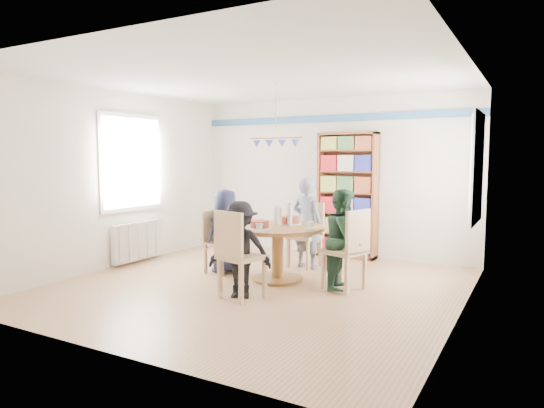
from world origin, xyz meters
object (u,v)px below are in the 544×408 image
Objects in this scene: chair_left at (217,238)px; bookshelf at (347,196)px; chair_near at (236,251)px; chair_far at (308,231)px; person_far at (307,223)px; dining_table at (278,240)px; chair_right at (350,246)px; person_right at (344,239)px; person_left at (225,231)px; person_near at (240,250)px; radiator at (137,241)px.

bookshelf is at bearing 56.63° from chair_left.
chair_near is at bearing -95.45° from bookshelf.
chair_far is 1.09m from bookshelf.
chair_left is at bearing 50.63° from person_far.
chair_right is (1.05, -0.02, 0.01)m from dining_table.
chair_right is 0.14m from person_right.
person_far is (0.04, 0.87, 0.14)m from dining_table.
person_far is at bearing 88.93° from chair_near.
person_right is (1.84, -0.00, 0.03)m from person_left.
person_near is at bearing 94.83° from chair_near.
radiator is 2.51m from dining_table.
chair_right reaches higher than radiator.
radiator is at bearing -143.80° from bookshelf.
chair_far reaches higher than dining_table.
chair_right is 0.81× the size of person_right.
person_near is (-0.00, -0.95, 0.03)m from dining_table.
person_right reaches higher than chair_far.
chair_right is 1.05× the size of chair_far.
person_left is at bearing 81.72° from person_right.
dining_table is 0.62× the size of bookshelf.
dining_table is at bearing 105.18° from person_left.
radiator is 2.73m from chair_far.
dining_table is 1.01× the size of person_right.
chair_near is 1.91m from person_far.
person_near is (-0.04, -1.81, -0.11)m from person_far.
chair_left is 2.04m from chair_right.
chair_far is 1.30m from person_left.
chair_left is at bearing 134.43° from chair_near.
radiator is 0.96× the size of chair_right.
person_near reaches higher than chair_left.
person_right is 1.37m from person_near.
radiator is 0.82× the size of person_left.
bookshelf reaches higher than person_far.
person_right reaches higher than dining_table.
chair_far is at bearing 136.09° from chair_right.
person_left is (-1.94, 0.06, 0.04)m from chair_right.
bookshelf reaches higher than chair_right.
chair_right reaches higher than chair_left.
person_left is 0.95× the size of person_right.
person_far is at bearing 138.54° from chair_right.
chair_right is at bearing 19.91° from person_near.
dining_table is 2.01m from bookshelf.
person_near is (-1.05, -0.93, 0.01)m from chair_right.
person_left is (-0.90, 1.08, 0.03)m from chair_near.
dining_table is at bearing 84.25° from person_right.
person_left is (-0.89, 0.04, 0.06)m from dining_table.
person_left is at bearing 110.39° from person_near.
chair_right is at bearing 44.37° from chair_near.
person_left is 1.84m from person_right.
chair_near reaches higher than chair_far.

